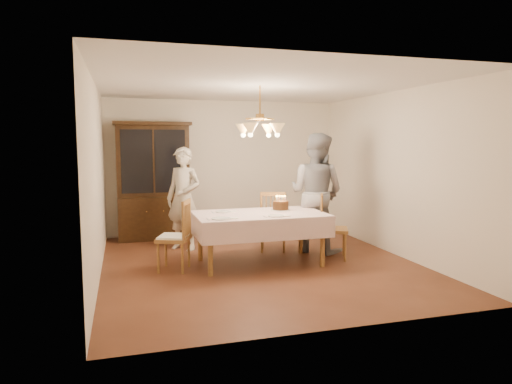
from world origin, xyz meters
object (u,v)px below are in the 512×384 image
object	(u,v)px
dining_table	(260,218)
china_hutch	(154,183)
birthday_cake	(281,206)
elderly_woman	(184,199)
chair_far_side	(273,224)

from	to	relation	value
dining_table	china_hutch	world-z (taller)	china_hutch
dining_table	china_hutch	distance (m)	2.67
birthday_cake	china_hutch	bearing A→B (deg)	130.16
elderly_woman	birthday_cake	size ratio (longest dim) A/B	5.72
elderly_woman	birthday_cake	bearing A→B (deg)	1.77
elderly_woman	china_hutch	bearing A→B (deg)	152.51
chair_far_side	elderly_woman	size ratio (longest dim) A/B	0.58
china_hutch	birthday_cake	bearing A→B (deg)	-49.84
chair_far_side	dining_table	bearing A→B (deg)	-122.15
dining_table	china_hutch	size ratio (longest dim) A/B	0.88
china_hutch	dining_table	bearing A→B (deg)	-58.55
china_hutch	birthday_cake	size ratio (longest dim) A/B	7.20
china_hutch	chair_far_side	size ratio (longest dim) A/B	2.16
china_hutch	chair_far_side	distance (m)	2.47
chair_far_side	elderly_woman	bearing A→B (deg)	159.22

